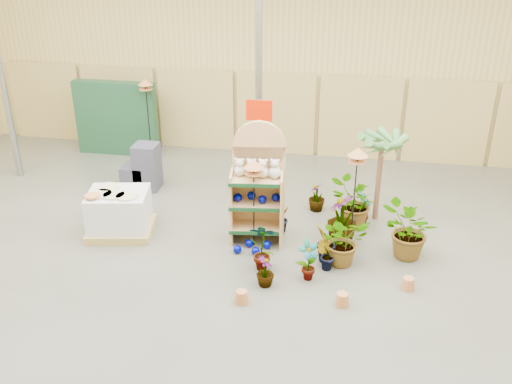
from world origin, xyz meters
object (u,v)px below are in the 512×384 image
pallet_stack (119,213)px  display_shelf (258,187)px  potted_plant_2 (343,240)px  bird_table_front (254,167)px

pallet_stack → display_shelf: bearing=-4.0°
potted_plant_2 → pallet_stack: bearing=175.5°
display_shelf → pallet_stack: bearing=179.7°
pallet_stack → bird_table_front: bearing=-10.9°
pallet_stack → potted_plant_2: (4.07, -0.32, 0.03)m
bird_table_front → display_shelf: bearing=86.1°
display_shelf → bird_table_front: display_shelf is taller
display_shelf → pallet_stack: size_ratio=1.67×
bird_table_front → potted_plant_2: size_ratio=1.87×
display_shelf → potted_plant_2: (1.55, -0.61, -0.56)m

